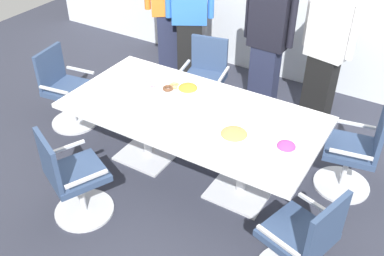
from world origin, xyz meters
TOP-DOWN VIEW (x-y plane):
  - ground_plane at (0.00, 0.00)m, footprint 10.00×10.00m
  - conference_table at (0.00, 0.00)m, footprint 2.40×1.20m
  - office_chair_0 at (-1.70, 0.03)m, footprint 0.61×0.61m
  - office_chair_1 at (-0.58, -1.04)m, footprint 0.72×0.72m
  - office_chair_2 at (1.36, -0.66)m, footprint 0.67×0.67m
  - office_chair_3 at (1.42, 0.60)m, footprint 0.63×0.63m
  - office_chair_4 at (-0.47, 1.06)m, footprint 0.63×0.63m
  - person_standing_0 at (-1.33, 1.60)m, footprint 0.54×0.44m
  - person_standing_1 at (-1.02, 1.62)m, footprint 0.57×0.41m
  - person_standing_2 at (0.07, 1.55)m, footprint 0.61×0.24m
  - person_standing_3 at (0.73, 1.63)m, footprint 0.61×0.31m
  - snack_bowl_cookies at (0.54, -0.21)m, footprint 0.26×0.26m
  - snack_bowl_chips_orange at (-0.17, 0.20)m, footprint 0.21×0.21m
  - snack_bowl_candy_mix at (0.98, -0.16)m, footprint 0.17×0.17m
  - donut_platter at (-0.51, 0.27)m, footprint 0.39×0.39m
  - plate_stack at (0.61, 0.28)m, footprint 0.19×0.19m
  - napkin_pile at (-0.44, -0.31)m, footprint 0.16×0.16m

SIDE VIEW (x-z plane):
  - ground_plane at x=0.00m, z-range -0.01..0.00m
  - office_chair_0 at x=-1.70m, z-range -0.05..0.86m
  - office_chair_1 at x=-0.58m, z-range -0.05..0.86m
  - office_chair_2 at x=1.36m, z-range -0.05..0.86m
  - office_chair_3 at x=1.42m, z-range -0.05..0.86m
  - office_chair_4 at x=-0.47m, z-range -0.05..0.86m
  - conference_table at x=0.00m, z-range 0.25..1.00m
  - donut_platter at x=-0.51m, z-range 0.75..0.79m
  - plate_stack at x=0.61m, z-range 0.75..0.79m
  - napkin_pile at x=-0.44m, z-range 0.75..0.82m
  - snack_bowl_cookies at x=0.54m, z-range 0.75..0.84m
  - snack_bowl_candy_mix at x=0.98m, z-range 0.75..0.86m
  - snack_bowl_chips_orange at x=-0.17m, z-range 0.75..0.87m
  - person_standing_2 at x=0.07m, z-range 0.03..1.70m
  - person_standing_3 at x=0.73m, z-range 0.03..1.72m
  - person_standing_1 at x=-1.02m, z-range 0.04..1.80m
  - person_standing_0 at x=-1.33m, z-range 0.05..1.93m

